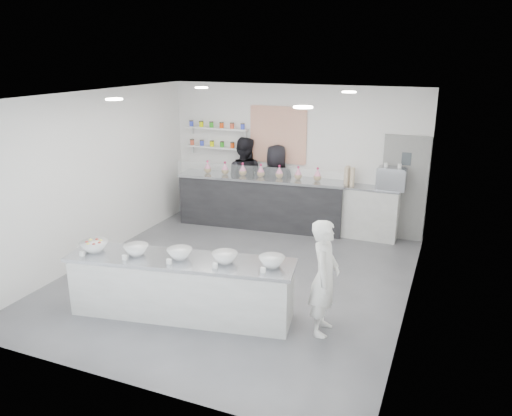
% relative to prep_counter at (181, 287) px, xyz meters
% --- Properties ---
extents(floor, '(6.00, 6.00, 0.00)m').
position_rel_prep_counter_xyz_m(floor, '(0.20, 1.39, -0.44)').
color(floor, '#515156').
rests_on(floor, ground).
extents(ceiling, '(6.00, 6.00, 0.00)m').
position_rel_prep_counter_xyz_m(ceiling, '(0.20, 1.39, 2.56)').
color(ceiling, white).
rests_on(ceiling, floor).
extents(back_wall, '(5.50, 0.00, 5.50)m').
position_rel_prep_counter_xyz_m(back_wall, '(0.20, 4.39, 1.06)').
color(back_wall, white).
rests_on(back_wall, floor).
extents(left_wall, '(0.00, 6.00, 6.00)m').
position_rel_prep_counter_xyz_m(left_wall, '(-2.55, 1.39, 1.06)').
color(left_wall, white).
rests_on(left_wall, floor).
extents(right_wall, '(0.00, 6.00, 6.00)m').
position_rel_prep_counter_xyz_m(right_wall, '(2.95, 1.39, 1.06)').
color(right_wall, white).
rests_on(right_wall, floor).
extents(back_door, '(0.88, 0.04, 2.10)m').
position_rel_prep_counter_xyz_m(back_door, '(2.50, 4.36, 0.61)').
color(back_door, gray).
rests_on(back_door, floor).
extents(pattern_panel, '(1.25, 0.03, 1.20)m').
position_rel_prep_counter_xyz_m(pattern_panel, '(-0.15, 4.37, 1.51)').
color(pattern_panel, '#CC4D1F').
rests_on(pattern_panel, back_wall).
extents(jar_shelf_lower, '(1.45, 0.22, 0.04)m').
position_rel_prep_counter_xyz_m(jar_shelf_lower, '(-1.55, 4.29, 1.16)').
color(jar_shelf_lower, silver).
rests_on(jar_shelf_lower, back_wall).
extents(jar_shelf_upper, '(1.45, 0.22, 0.04)m').
position_rel_prep_counter_xyz_m(jar_shelf_upper, '(-1.55, 4.29, 1.58)').
color(jar_shelf_upper, silver).
rests_on(jar_shelf_upper, back_wall).
extents(preserve_jars, '(1.45, 0.10, 0.56)m').
position_rel_prep_counter_xyz_m(preserve_jars, '(-1.55, 4.27, 1.44)').
color(preserve_jars, '#E05232').
rests_on(preserve_jars, jar_shelf_lower).
extents(downlight_0, '(0.24, 0.24, 0.02)m').
position_rel_prep_counter_xyz_m(downlight_0, '(-1.20, 0.39, 2.54)').
color(downlight_0, white).
rests_on(downlight_0, ceiling).
extents(downlight_1, '(0.24, 0.24, 0.02)m').
position_rel_prep_counter_xyz_m(downlight_1, '(1.60, 0.39, 2.54)').
color(downlight_1, white).
rests_on(downlight_1, ceiling).
extents(downlight_2, '(0.24, 0.24, 0.02)m').
position_rel_prep_counter_xyz_m(downlight_2, '(-1.20, 2.99, 2.54)').
color(downlight_2, white).
rests_on(downlight_2, ceiling).
extents(downlight_3, '(0.24, 0.24, 0.02)m').
position_rel_prep_counter_xyz_m(downlight_3, '(1.60, 2.99, 2.54)').
color(downlight_3, white).
rests_on(downlight_3, ceiling).
extents(prep_counter, '(3.30, 1.29, 0.88)m').
position_rel_prep_counter_xyz_m(prep_counter, '(0.00, 0.00, 0.00)').
color(prep_counter, beige).
rests_on(prep_counter, floor).
extents(back_bar, '(3.60, 1.00, 1.10)m').
position_rel_prep_counter_xyz_m(back_bar, '(-0.38, 3.97, 0.11)').
color(back_bar, black).
rests_on(back_bar, floor).
extents(sneeze_guard, '(3.49, 0.37, 0.30)m').
position_rel_prep_counter_xyz_m(sneeze_guard, '(-0.35, 3.67, 0.81)').
color(sneeze_guard, white).
rests_on(sneeze_guard, back_bar).
extents(espresso_ledge, '(1.43, 0.45, 1.06)m').
position_rel_prep_counter_xyz_m(espresso_ledge, '(1.75, 4.17, 0.09)').
color(espresso_ledge, beige).
rests_on(espresso_ledge, floor).
extents(espresso_machine, '(0.55, 0.38, 0.42)m').
position_rel_prep_counter_xyz_m(espresso_machine, '(2.28, 4.17, 0.83)').
color(espresso_machine, '#93969E').
rests_on(espresso_machine, espresso_ledge).
extents(cup_stacks, '(0.24, 0.24, 0.38)m').
position_rel_prep_counter_xyz_m(cup_stacks, '(1.47, 4.17, 0.81)').
color(cup_stacks, '#CEB294').
rests_on(cup_stacks, espresso_ledge).
extents(prep_bowls, '(2.99, 0.97, 0.14)m').
position_rel_prep_counter_xyz_m(prep_bowls, '(0.00, 0.00, 0.51)').
color(prep_bowls, white).
rests_on(prep_bowls, prep_counter).
extents(label_cards, '(2.66, 0.04, 0.07)m').
position_rel_prep_counter_xyz_m(label_cards, '(-0.09, -0.49, 0.47)').
color(label_cards, white).
rests_on(label_cards, prep_counter).
extents(cookie_bags, '(2.56, 0.42, 0.28)m').
position_rel_prep_counter_xyz_m(cookie_bags, '(-0.38, 3.97, 0.80)').
color(cookie_bags, pink).
rests_on(cookie_bags, back_bar).
extents(woman_prep, '(0.42, 0.60, 1.59)m').
position_rel_prep_counter_xyz_m(woman_prep, '(1.98, 0.34, 0.35)').
color(woman_prep, white).
rests_on(woman_prep, floor).
extents(staff_left, '(0.99, 0.82, 1.88)m').
position_rel_prep_counter_xyz_m(staff_left, '(-0.88, 4.22, 0.50)').
color(staff_left, black).
rests_on(staff_left, floor).
extents(staff_right, '(0.91, 0.64, 1.77)m').
position_rel_prep_counter_xyz_m(staff_right, '(-0.13, 4.22, 0.45)').
color(staff_right, black).
rests_on(staff_right, floor).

